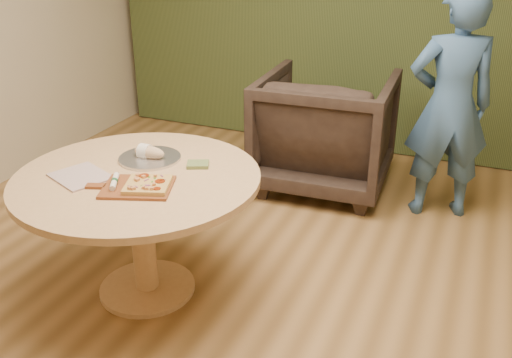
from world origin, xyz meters
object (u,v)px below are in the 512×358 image
object	(u,v)px
pizza_paddle	(136,187)
person_standing	(450,106)
armchair	(326,125)
bread_roll	(148,152)
serving_tray	(150,158)
flatbread_pizza	(148,184)
pedestal_table	(139,198)
cutlery_roll	(114,181)

from	to	relation	value
pizza_paddle	person_standing	size ratio (longest dim) A/B	0.29
armchair	pizza_paddle	bearing A→B (deg)	74.32
bread_roll	armchair	size ratio (longest dim) A/B	0.19
serving_tray	person_standing	size ratio (longest dim) A/B	0.22
serving_tray	person_standing	world-z (taller)	person_standing
person_standing	serving_tray	bearing A→B (deg)	24.00
pizza_paddle	flatbread_pizza	world-z (taller)	flatbread_pizza
armchair	person_standing	bearing A→B (deg)	169.55
serving_tray	armchair	bearing A→B (deg)	69.77
pizza_paddle	serving_tray	distance (m)	0.39
pedestal_table	pizza_paddle	world-z (taller)	pizza_paddle
pizza_paddle	person_standing	world-z (taller)	person_standing
bread_roll	flatbread_pizza	bearing A→B (deg)	-57.89
serving_tray	armchair	xyz separation A→B (m)	(0.59, 1.61, -0.24)
armchair	serving_tray	bearing A→B (deg)	66.90
pedestal_table	flatbread_pizza	xyz separation A→B (m)	(0.15, -0.13, 0.17)
bread_roll	person_standing	world-z (taller)	person_standing
flatbread_pizza	serving_tray	xyz separation A→B (m)	(-0.21, 0.35, -0.02)
flatbread_pizza	serving_tray	bearing A→B (deg)	121.04
armchair	person_standing	world-z (taller)	person_standing
cutlery_roll	bread_roll	xyz separation A→B (m)	(-0.04, 0.38, 0.01)
serving_tray	bread_roll	size ratio (longest dim) A/B	1.84
bread_roll	person_standing	distance (m)	2.12
serving_tray	flatbread_pizza	bearing A→B (deg)	-58.96
pedestal_table	bread_roll	xyz separation A→B (m)	(-0.06, 0.22, 0.18)
cutlery_roll	person_standing	bearing A→B (deg)	23.54
pizza_paddle	armchair	xyz separation A→B (m)	(0.45, 1.97, -0.24)
person_standing	flatbread_pizza	bearing A→B (deg)	34.06
flatbread_pizza	bread_roll	size ratio (longest dim) A/B	1.46
cutlery_roll	armchair	bearing A→B (deg)	46.08
cutlery_roll	pizza_paddle	bearing A→B (deg)	-16.25
flatbread_pizza	armchair	bearing A→B (deg)	78.86
pedestal_table	pizza_paddle	xyz separation A→B (m)	(0.09, -0.14, 0.15)
flatbread_pizza	armchair	xyz separation A→B (m)	(0.38, 1.95, -0.26)
bread_roll	armchair	xyz separation A→B (m)	(0.60, 1.61, -0.28)
cutlery_roll	bread_roll	world-z (taller)	bread_roll
cutlery_roll	armchair	distance (m)	2.08
cutlery_roll	pedestal_table	bearing A→B (deg)	53.88
pedestal_table	armchair	xyz separation A→B (m)	(0.54, 1.82, -0.09)
pedestal_table	armchair	size ratio (longest dim) A/B	1.30
serving_tray	person_standing	distance (m)	2.11
serving_tray	bread_roll	world-z (taller)	bread_roll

